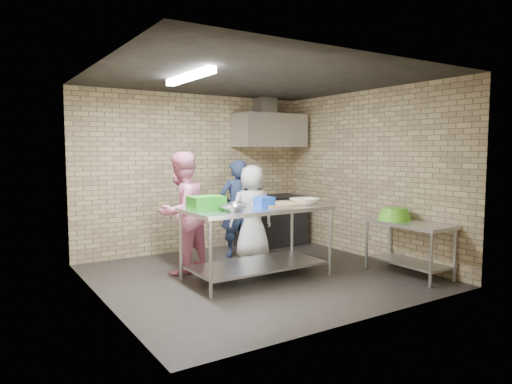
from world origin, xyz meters
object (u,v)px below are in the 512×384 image
side_counter (409,248)px  green_basin (394,214)px  bottle_green (283,136)px  blue_tub (264,202)px  woman_white (252,212)px  green_crate (206,203)px  stove (271,220)px  woman_pink (182,213)px  man_navy (237,209)px  bottle_red (266,135)px  prep_table (257,243)px

side_counter → green_basin: bearing=94.6°
side_counter → bottle_green: bottle_green is taller
side_counter → bottle_green: size_ratio=8.00×
blue_tub → bottle_green: 2.92m
side_counter → woman_white: 2.46m
side_counter → green_crate: size_ratio=2.76×
stove → woman_pink: woman_pink is taller
blue_tub → woman_pink: size_ratio=0.13×
green_crate → woman_pink: size_ratio=0.25×
green_crate → man_navy: size_ratio=0.27×
green_crate → bottle_red: (2.17, 1.85, 0.97)m
stove → woman_pink: 2.39m
stove → man_navy: bearing=-154.5°
green_crate → blue_tub: bearing=-16.3°
bottle_red → blue_tub: bearing=-124.3°
stove → woman_white: size_ratio=0.80×
side_counter → blue_tub: bearing=153.2°
blue_tub → bottle_green: bottle_green is taller
green_crate → bottle_red: bottle_red is taller
prep_table → bottle_green: (1.87, 1.97, 1.53)m
green_crate → man_navy: 1.61m
green_basin → bottle_green: 2.98m
stove → man_navy: man_navy is taller
blue_tub → woman_pink: (-0.80, 0.91, -0.19)m
bottle_red → prep_table: bearing=-126.6°
woman_white → green_basin: bearing=136.0°
stove → bottle_red: 1.60m
stove → bottle_green: size_ratio=8.00×
man_navy → side_counter: bearing=128.9°
prep_table → blue_tub: (0.05, -0.10, 0.56)m
woman_white → stove: bearing=-129.9°
prep_table → man_navy: size_ratio=1.23×
green_basin → woman_pink: size_ratio=0.27×
stove → side_counter: bearing=-80.7°
blue_tub → woman_white: bearing=65.4°
man_navy → woman_white: (0.16, -0.21, -0.04)m
side_counter → woman_white: bearing=122.1°
blue_tub → green_basin: (1.80, -0.67, -0.21)m
green_basin → bottle_red: size_ratio=2.56×
prep_table → stove: size_ratio=1.63×
man_navy → woman_white: bearing=134.2°
blue_tub → green_basin: 1.93m
green_basin → bottle_red: 3.01m
green_basin → woman_pink: (-2.59, 1.58, 0.03)m
man_navy → woman_pink: bearing=27.0°
green_basin → green_crate: bearing=160.8°
prep_table → bottle_green: size_ratio=13.03×
bottle_green → woman_white: 2.03m
bottle_red → woman_white: bottle_red is taller
prep_table → woman_white: woman_white is taller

